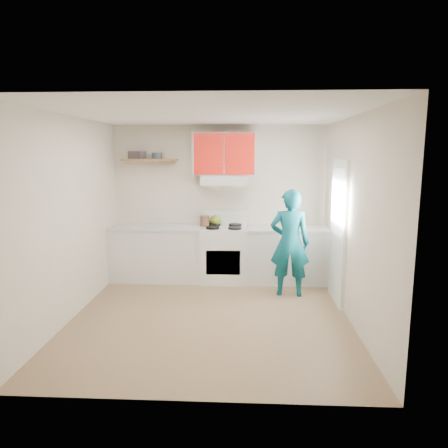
# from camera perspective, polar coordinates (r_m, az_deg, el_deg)

# --- Properties ---
(floor) EXTENTS (3.80, 3.80, 0.00)m
(floor) POSITION_cam_1_polar(r_m,az_deg,el_deg) (5.62, -1.86, -12.59)
(floor) COLOR brown
(floor) RESTS_ON ground
(ceiling) EXTENTS (3.60, 3.80, 0.04)m
(ceiling) POSITION_cam_1_polar(r_m,az_deg,el_deg) (5.22, -2.02, 14.86)
(ceiling) COLOR white
(ceiling) RESTS_ON floor
(back_wall) EXTENTS (3.60, 0.04, 2.60)m
(back_wall) POSITION_cam_1_polar(r_m,az_deg,el_deg) (7.14, -0.65, 3.02)
(back_wall) COLOR beige
(back_wall) RESTS_ON floor
(front_wall) EXTENTS (3.60, 0.04, 2.60)m
(front_wall) POSITION_cam_1_polar(r_m,az_deg,el_deg) (3.41, -4.63, -4.43)
(front_wall) COLOR beige
(front_wall) RESTS_ON floor
(left_wall) EXTENTS (0.04, 3.80, 2.60)m
(left_wall) POSITION_cam_1_polar(r_m,az_deg,el_deg) (5.70, -20.27, 0.72)
(left_wall) COLOR beige
(left_wall) RESTS_ON floor
(right_wall) EXTENTS (0.04, 3.80, 2.60)m
(right_wall) POSITION_cam_1_polar(r_m,az_deg,el_deg) (5.42, 17.40, 0.43)
(right_wall) COLOR beige
(right_wall) RESTS_ON floor
(door) EXTENTS (0.05, 0.85, 2.05)m
(door) POSITION_cam_1_polar(r_m,az_deg,el_deg) (6.13, 15.43, -1.05)
(door) COLOR white
(door) RESTS_ON floor
(door_glass) EXTENTS (0.01, 0.55, 0.95)m
(door_glass) POSITION_cam_1_polar(r_m,az_deg,el_deg) (6.06, 15.36, 2.91)
(door_glass) COLOR white
(door_glass) RESTS_ON door
(counter_left) EXTENTS (1.52, 0.60, 0.90)m
(counter_left) POSITION_cam_1_polar(r_m,az_deg,el_deg) (7.14, -9.17, -4.04)
(counter_left) COLOR silver
(counter_left) RESTS_ON floor
(counter_right) EXTENTS (1.32, 0.60, 0.90)m
(counter_right) POSITION_cam_1_polar(r_m,az_deg,el_deg) (7.02, 8.56, -4.26)
(counter_right) COLOR silver
(counter_right) RESTS_ON floor
(stove) EXTENTS (0.76, 0.65, 0.92)m
(stove) POSITION_cam_1_polar(r_m,az_deg,el_deg) (6.97, 0.02, -4.17)
(stove) COLOR white
(stove) RESTS_ON floor
(range_hood) EXTENTS (0.76, 0.44, 0.15)m
(range_hood) POSITION_cam_1_polar(r_m,az_deg,el_deg) (6.88, 0.06, 6.07)
(range_hood) COLOR silver
(range_hood) RESTS_ON back_wall
(upper_cabinets) EXTENTS (1.02, 0.33, 0.70)m
(upper_cabinets) POSITION_cam_1_polar(r_m,az_deg,el_deg) (6.92, 0.09, 9.61)
(upper_cabinets) COLOR red
(upper_cabinets) RESTS_ON back_wall
(shelf) EXTENTS (0.90, 0.30, 0.04)m
(shelf) POSITION_cam_1_polar(r_m,az_deg,el_deg) (7.11, -10.14, 8.66)
(shelf) COLOR brown
(shelf) RESTS_ON back_wall
(books) EXTENTS (0.29, 0.25, 0.13)m
(books) POSITION_cam_1_polar(r_m,az_deg,el_deg) (7.14, -11.84, 9.27)
(books) COLOR #3E373A
(books) RESTS_ON shelf
(tin) EXTENTS (0.20, 0.20, 0.10)m
(tin) POSITION_cam_1_polar(r_m,az_deg,el_deg) (7.11, -9.19, 9.24)
(tin) COLOR #333D4C
(tin) RESTS_ON shelf
(kettle) EXTENTS (0.24, 0.24, 0.18)m
(kettle) POSITION_cam_1_polar(r_m,az_deg,el_deg) (7.04, -1.12, 0.54)
(kettle) COLOR #5D7621
(kettle) RESTS_ON stove
(crock) EXTENTS (0.21, 0.21, 0.19)m
(crock) POSITION_cam_1_polar(r_m,az_deg,el_deg) (6.99, -2.68, 0.35)
(crock) COLOR #533424
(crock) RESTS_ON counter_left
(cutting_board) EXTENTS (0.31, 0.24, 0.02)m
(cutting_board) POSITION_cam_1_polar(r_m,az_deg,el_deg) (6.80, 7.79, -0.73)
(cutting_board) COLOR olive
(cutting_board) RESTS_ON counter_right
(silicone_mat) EXTENTS (0.35, 0.31, 0.01)m
(silicone_mat) POSITION_cam_1_polar(r_m,az_deg,el_deg) (6.89, 11.69, -0.76)
(silicone_mat) COLOR red
(silicone_mat) RESTS_ON counter_right
(person) EXTENTS (0.62, 0.44, 1.61)m
(person) POSITION_cam_1_polar(r_m,az_deg,el_deg) (6.28, 9.01, -2.58)
(person) COLOR #0B5865
(person) RESTS_ON floor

